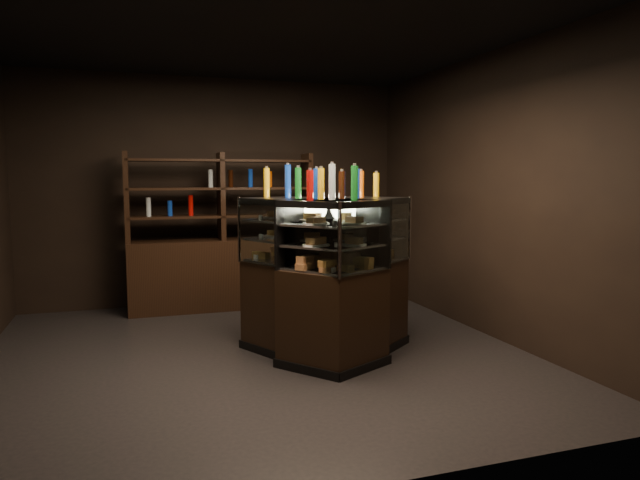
# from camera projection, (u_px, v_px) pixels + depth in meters

# --- Properties ---
(ground) EXTENTS (5.00, 5.00, 0.00)m
(ground) POSITION_uv_depth(u_px,v_px,m) (258.00, 355.00, 5.46)
(ground) COLOR black
(ground) RESTS_ON ground
(room_shell) EXTENTS (5.02, 5.02, 3.01)m
(room_shell) POSITION_uv_depth(u_px,v_px,m) (256.00, 150.00, 5.25)
(room_shell) COLOR black
(room_shell) RESTS_ON ground
(display_case) EXTENTS (1.69, 1.54, 1.50)m
(display_case) POSITION_uv_depth(u_px,v_px,m) (329.00, 303.00, 5.40)
(display_case) COLOR black
(display_case) RESTS_ON ground
(food_display) EXTENTS (1.24, 1.21, 0.46)m
(food_display) POSITION_uv_depth(u_px,v_px,m) (329.00, 237.00, 5.33)
(food_display) COLOR #C98F48
(food_display) RESTS_ON display_case
(bottles_top) EXTENTS (1.07, 1.07, 0.30)m
(bottles_top) POSITION_uv_depth(u_px,v_px,m) (329.00, 183.00, 5.28)
(bottles_top) COLOR #B20C0A
(bottles_top) RESTS_ON display_case
(potted_conifer) EXTENTS (0.33, 0.33, 0.72)m
(potted_conifer) POSITION_uv_depth(u_px,v_px,m) (311.00, 296.00, 6.18)
(potted_conifer) COLOR black
(potted_conifer) RESTS_ON ground
(back_shelving) EXTENTS (2.34, 0.44, 2.00)m
(back_shelving) POSITION_uv_depth(u_px,v_px,m) (222.00, 262.00, 7.32)
(back_shelving) COLOR black
(back_shelving) RESTS_ON ground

